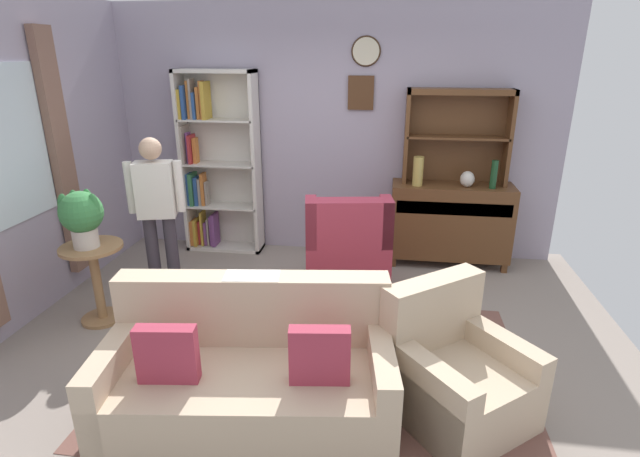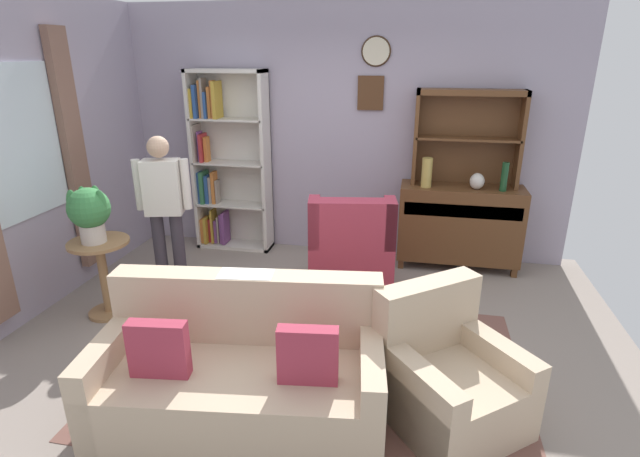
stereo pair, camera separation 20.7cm
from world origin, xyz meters
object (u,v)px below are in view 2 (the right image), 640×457
at_px(coffee_table, 267,308).
at_px(potted_plant_small, 145,303).
at_px(sideboard, 459,223).
at_px(wingback_chair, 350,261).
at_px(sideboard_hutch, 468,125).
at_px(vase_round, 477,181).
at_px(vase_tall, 427,173).
at_px(potted_plant_large, 89,211).
at_px(bookshelf, 225,164).
at_px(person_reading, 164,205).
at_px(book_stack, 272,298).
at_px(plant_stand, 103,270).
at_px(armchair_floral, 448,380).
at_px(bottle_wine, 504,177).
at_px(couch_floral, 242,374).

bearing_deg(coffee_table, potted_plant_small, 170.46).
distance_m(sideboard, wingback_chair, 1.44).
relative_size(sideboard_hutch, vase_round, 6.47).
bearing_deg(vase_round, vase_tall, -178.51).
relative_size(vase_tall, potted_plant_large, 0.64).
relative_size(vase_tall, potted_plant_small, 1.14).
bearing_deg(bookshelf, sideboard, -1.79).
distance_m(bookshelf, person_reading, 1.28).
height_order(wingback_chair, book_stack, wingback_chair).
bearing_deg(coffee_table, bookshelf, 118.85).
bearing_deg(vase_tall, bookshelf, 175.94).
bearing_deg(coffee_table, wingback_chair, 61.94).
bearing_deg(vase_round, sideboard_hutch, 126.48).
relative_size(plant_stand, book_stack, 3.36).
xyz_separation_m(sideboard, potted_plant_large, (-3.21, -1.75, 0.49)).
height_order(vase_round, potted_plant_large, potted_plant_large).
height_order(coffee_table, book_stack, book_stack).
relative_size(wingback_chair, person_reading, 0.67).
relative_size(wingback_chair, plant_stand, 1.46).
xyz_separation_m(vase_round, armchair_floral, (-0.34, -2.45, -0.72)).
bearing_deg(coffee_table, potted_plant_large, 172.80).
distance_m(bottle_wine, coffee_table, 2.82).
xyz_separation_m(potted_plant_large, book_stack, (1.67, -0.22, -0.54)).
bearing_deg(sideboard, vase_round, -27.17).
distance_m(sideboard_hutch, potted_plant_large, 3.75).
distance_m(sideboard, sideboard_hutch, 1.06).
bearing_deg(bookshelf, potted_plant_small, -92.66).
bearing_deg(sideboard, coffee_table, -129.19).
distance_m(couch_floral, potted_plant_small, 1.64).
distance_m(person_reading, coffee_table, 1.55).
distance_m(sideboard_hutch, couch_floral, 3.47).
relative_size(armchair_floral, plant_stand, 1.50).
xyz_separation_m(vase_tall, bottle_wine, (0.78, -0.01, -0.01)).
relative_size(armchair_floral, potted_plant_small, 3.94).
height_order(sideboard_hutch, bottle_wine, sideboard_hutch).
relative_size(wingback_chair, book_stack, 4.93).
relative_size(vase_round, potted_plant_small, 0.62).
height_order(vase_tall, vase_round, vase_tall).
height_order(couch_floral, potted_plant_small, couch_floral).
distance_m(wingback_chair, plant_stand, 2.26).
distance_m(plant_stand, potted_plant_small, 0.48).
xyz_separation_m(bookshelf, potted_plant_small, (-0.09, -1.84, -0.87)).
xyz_separation_m(vase_round, wingback_chair, (-1.19, -0.89, -0.62)).
xyz_separation_m(bookshelf, armchair_floral, (2.51, -2.61, -0.74)).
relative_size(bottle_wine, armchair_floral, 0.28).
xyz_separation_m(sideboard, armchair_floral, (-0.21, -2.52, -0.22)).
relative_size(sideboard, coffee_table, 1.63).
relative_size(vase_tall, bottle_wine, 1.04).
distance_m(vase_tall, plant_stand, 3.31).
bearing_deg(bookshelf, wingback_chair, -32.28).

